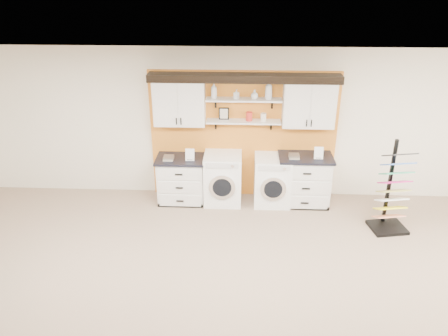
{
  "coord_description": "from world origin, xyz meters",
  "views": [
    {
      "loc": [
        -0.02,
        -3.59,
        4.04
      ],
      "look_at": [
        -0.28,
        2.3,
        1.31
      ],
      "focal_mm": 35.0,
      "sensor_mm": 36.0,
      "label": 1
    }
  ],
  "objects_px": {
    "base_cabinet_right": "(304,180)",
    "washer": "(223,178)",
    "base_cabinet_left": "(182,179)",
    "dryer": "(272,180)",
    "sample_rack": "(391,202)"
  },
  "relations": [
    {
      "from": "washer",
      "to": "sample_rack",
      "type": "bearing_deg",
      "value": -16.37
    },
    {
      "from": "washer",
      "to": "dryer",
      "type": "relative_size",
      "value": 1.03
    },
    {
      "from": "base_cabinet_left",
      "to": "washer",
      "type": "xyz_separation_m",
      "value": [
        0.77,
        -0.0,
        0.04
      ]
    },
    {
      "from": "washer",
      "to": "sample_rack",
      "type": "distance_m",
      "value": 2.93
    },
    {
      "from": "dryer",
      "to": "base_cabinet_left",
      "type": "bearing_deg",
      "value": 179.88
    },
    {
      "from": "sample_rack",
      "to": "washer",
      "type": "bearing_deg",
      "value": 153.34
    },
    {
      "from": "base_cabinet_right",
      "to": "base_cabinet_left",
      "type": "bearing_deg",
      "value": 180.0
    },
    {
      "from": "base_cabinet_left",
      "to": "washer",
      "type": "distance_m",
      "value": 0.77
    },
    {
      "from": "base_cabinet_right",
      "to": "sample_rack",
      "type": "relative_size",
      "value": 0.62
    },
    {
      "from": "base_cabinet_left",
      "to": "base_cabinet_right",
      "type": "xyz_separation_m",
      "value": [
        2.26,
        -0.0,
        0.04
      ]
    },
    {
      "from": "base_cabinet_right",
      "to": "washer",
      "type": "xyz_separation_m",
      "value": [
        -1.49,
        -0.0,
        0.0
      ]
    },
    {
      "from": "base_cabinet_right",
      "to": "washer",
      "type": "distance_m",
      "value": 1.49
    },
    {
      "from": "sample_rack",
      "to": "dryer",
      "type": "bearing_deg",
      "value": 146.25
    },
    {
      "from": "washer",
      "to": "sample_rack",
      "type": "height_order",
      "value": "sample_rack"
    },
    {
      "from": "base_cabinet_right",
      "to": "washer",
      "type": "bearing_deg",
      "value": -179.87
    }
  ]
}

